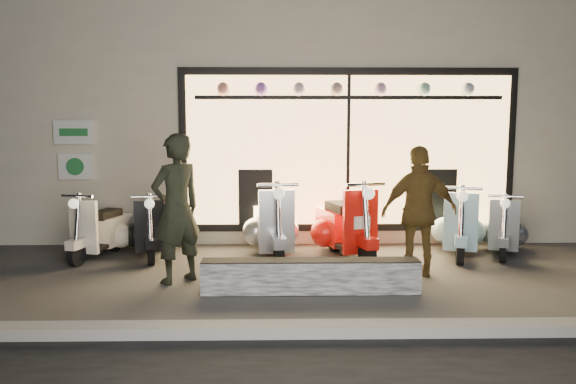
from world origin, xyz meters
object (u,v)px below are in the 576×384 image
Objects in this scene: graffiti_barrier at (311,276)px; woman at (419,212)px; man at (176,209)px; scooter_red at (343,226)px; scooter_silver at (272,225)px.

woman reaches higher than graffiti_barrier.
graffiti_barrier is at bearing 20.35° from woman.
scooter_red is at bearing 167.96° from man.
graffiti_barrier is 1.62× the size of scooter_silver.
scooter_silver is 1.00× the size of scooter_red.
scooter_silver is 0.84× the size of man.
graffiti_barrier is at bearing -125.22° from scooter_red.
man reaches higher than scooter_silver.
man is 1.10× the size of woman.
graffiti_barrier is at bearing 120.90° from man.
scooter_red reaches higher than graffiti_barrier.
scooter_red is at bearing -58.05° from woman.
man reaches higher than woman.
scooter_red is 1.49m from woman.
graffiti_barrier is 1.88m from man.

